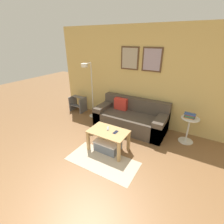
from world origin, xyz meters
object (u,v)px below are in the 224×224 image
object	(u,v)px
couch	(131,118)
step_stool	(78,104)
book_stack	(190,116)
remote_control	(108,128)
floor_lamp	(89,85)
storage_bin	(108,145)
coffee_table	(108,135)
side_table	(188,128)
cell_phone	(116,132)

from	to	relation	value
couch	step_stool	world-z (taller)	couch
book_stack	remote_control	world-z (taller)	book_stack
floor_lamp	couch	bearing A→B (deg)	3.06
couch	floor_lamp	bearing A→B (deg)	-176.94
storage_bin	step_stool	distance (m)	2.34
coffee_table	floor_lamp	size ratio (longest dim) A/B	0.50
side_table	remote_control	xyz separation A→B (m)	(-1.48, -1.10, 0.10)
couch	storage_bin	size ratio (longest dim) A/B	3.48
side_table	remote_control	size ratio (longest dim) A/B	4.11
floor_lamp	book_stack	bearing A→B (deg)	2.73
storage_bin	remote_control	distance (m)	0.37
book_stack	step_stool	world-z (taller)	book_stack
side_table	book_stack	distance (m)	0.29
remote_control	cell_phone	xyz separation A→B (m)	(0.21, -0.05, -0.01)
couch	step_stool	xyz separation A→B (m)	(-1.97, 0.14, -0.01)
coffee_table	side_table	xyz separation A→B (m)	(1.42, 1.18, 0.01)
coffee_table	step_stool	size ratio (longest dim) A/B	1.70
book_stack	step_stool	distance (m)	3.38
book_stack	cell_phone	size ratio (longest dim) A/B	1.71
storage_bin	book_stack	size ratio (longest dim) A/B	2.22
storage_bin	book_stack	world-z (taller)	book_stack
floor_lamp	book_stack	distance (m)	2.71
storage_bin	side_table	distance (m)	1.87
storage_bin	floor_lamp	xyz separation A→B (m)	(-1.28, 1.07, 0.92)
coffee_table	book_stack	xyz separation A→B (m)	(1.39, 1.19, 0.30)
remote_control	floor_lamp	bearing A→B (deg)	112.30
book_stack	storage_bin	bearing A→B (deg)	-139.49
remote_control	cell_phone	size ratio (longest dim) A/B	1.07
step_stool	cell_phone	bearing A→B (deg)	-30.38
floor_lamp	side_table	xyz separation A→B (m)	(2.70, 0.12, -0.66)
storage_bin	side_table	xyz separation A→B (m)	(1.42, 1.19, 0.26)
floor_lamp	side_table	distance (m)	2.79
book_stack	cell_phone	world-z (taller)	book_stack
couch	storage_bin	world-z (taller)	couch
couch	side_table	distance (m)	1.41
couch	floor_lamp	distance (m)	1.50
floor_lamp	remote_control	size ratio (longest dim) A/B	10.88
coffee_table	floor_lamp	xyz separation A→B (m)	(-1.29, 1.06, 0.67)
coffee_table	storage_bin	size ratio (longest dim) A/B	1.54
couch	book_stack	size ratio (longest dim) A/B	7.72
couch	book_stack	bearing A→B (deg)	2.42
floor_lamp	side_table	bearing A→B (deg)	2.59
floor_lamp	cell_phone	world-z (taller)	floor_lamp
side_table	book_stack	xyz separation A→B (m)	(-0.02, 0.01, 0.29)
side_table	step_stool	distance (m)	3.38
side_table	book_stack	size ratio (longest dim) A/B	2.57
step_stool	side_table	bearing A→B (deg)	-1.48
book_stack	floor_lamp	bearing A→B (deg)	-177.27
side_table	step_stool	world-z (taller)	side_table
cell_phone	step_stool	size ratio (longest dim) A/B	0.29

